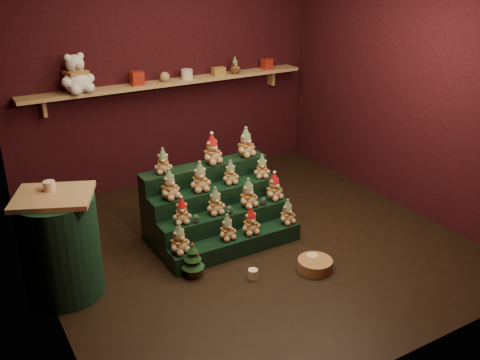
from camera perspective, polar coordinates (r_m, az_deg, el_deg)
ground at (r=5.54m, az=1.17°, el=-6.68°), size 4.00×4.00×0.00m
back_wall at (r=6.77m, az=-8.00°, el=11.40°), size 4.00×0.10×2.80m
front_wall at (r=3.52m, az=19.08°, el=-0.88°), size 4.00×0.10×2.80m
left_wall at (r=4.33m, az=-22.52°, el=3.10°), size 0.10×4.00×2.80m
right_wall at (r=6.28m, az=17.68°, el=9.63°), size 0.10×4.00×2.80m
back_shelf at (r=6.63m, az=-7.35°, el=10.26°), size 3.60×0.26×0.24m
riser_tier_front at (r=5.32m, az=-0.39°, el=-6.91°), size 1.40×0.22×0.18m
riser_tier_midfront at (r=5.44m, az=-1.56°, el=-5.09°), size 1.40×0.22×0.36m
riser_tier_midback at (r=5.57m, az=-2.67°, el=-3.34°), size 1.40×0.22×0.54m
riser_tier_back at (r=5.71m, az=-3.72°, el=-1.68°), size 1.40×0.22×0.72m
teddy_0 at (r=4.98m, az=-6.53°, el=-6.21°), size 0.25×0.24×0.29m
teddy_1 at (r=5.18m, az=-1.38°, el=-5.05°), size 0.19×0.18×0.25m
teddy_2 at (r=5.28m, az=1.14°, el=-4.37°), size 0.21×0.19×0.27m
teddy_3 at (r=5.49m, az=5.07°, el=-3.38°), size 0.20×0.19×0.26m
teddy_4 at (r=5.12m, az=-6.23°, el=-3.24°), size 0.23×0.21×0.26m
teddy_5 at (r=5.27m, az=-2.65°, el=-2.24°), size 0.21×0.19×0.27m
teddy_6 at (r=5.41m, az=0.88°, el=-1.40°), size 0.25×0.23×0.30m
teddy_7 at (r=5.58m, az=3.66°, el=-0.68°), size 0.25×0.24×0.29m
teddy_8 at (r=5.20m, az=-7.56°, el=-0.45°), size 0.27×0.26×0.30m
teddy_9 at (r=5.34m, az=-4.29°, el=0.36°), size 0.24×0.22×0.30m
teddy_10 at (r=5.51m, az=-1.03°, el=0.84°), size 0.20×0.18×0.25m
teddy_11 at (r=5.66m, az=2.36°, el=1.46°), size 0.23×0.22×0.25m
teddy_12 at (r=5.35m, az=-8.21°, el=2.02°), size 0.23×0.22×0.25m
teddy_13 at (r=5.54m, az=-3.01°, el=3.32°), size 0.27×0.25×0.31m
teddy_14 at (r=5.74m, az=0.62°, el=4.05°), size 0.27×0.25×0.31m
snow_globe_a at (r=5.15m, az=-4.71°, el=-4.11°), size 0.06×0.06×0.08m
snow_globe_b at (r=5.30m, az=-1.15°, el=-3.19°), size 0.06×0.06×0.09m
snow_globe_c at (r=5.48m, az=2.49°, el=-2.25°), size 0.06×0.06×0.09m
side_table at (r=4.80m, az=-18.61°, el=-6.66°), size 0.77×0.72×0.95m
table_ornament at (r=4.67m, az=-19.68°, el=-0.58°), size 0.10×0.10×0.08m
mini_christmas_tree at (r=4.94m, az=-5.05°, el=-8.41°), size 0.21×0.21×0.36m
mug_left at (r=4.96m, az=1.38°, el=-9.98°), size 0.09×0.09×0.09m
mug_right at (r=5.19m, az=7.70°, el=-8.43°), size 0.11×0.11×0.11m
wicker_basket at (r=5.13m, az=8.00°, el=-8.93°), size 0.34×0.34×0.10m
white_bear at (r=6.20m, az=-17.17°, el=11.33°), size 0.46×0.43×0.54m
brown_bear at (r=6.96m, az=-0.54°, el=12.11°), size 0.16×0.15×0.20m
gift_tin_red_a at (r=6.44m, az=-10.94°, el=10.60°), size 0.14×0.14×0.16m
gift_tin_cream at (r=6.68m, az=-5.68°, el=11.17°), size 0.14×0.14×0.12m
gift_tin_red_b at (r=7.23m, az=2.89°, el=12.25°), size 0.12×0.12×0.14m
shelf_plush_ball at (r=6.56m, az=-8.03°, el=10.85°), size 0.12×0.12×0.12m
scarf_gift_box at (r=6.87m, az=-2.30°, el=11.51°), size 0.16×0.10×0.10m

